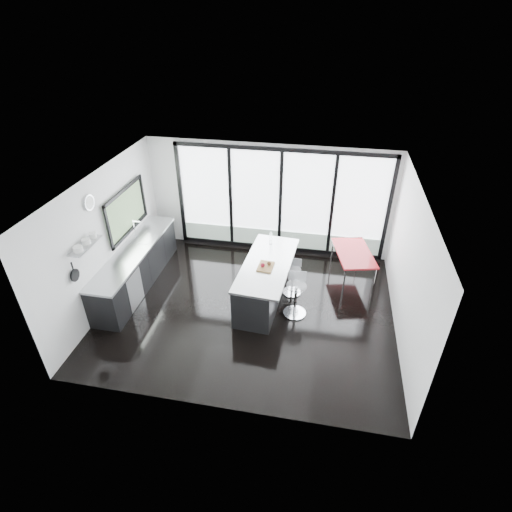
% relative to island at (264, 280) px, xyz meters
% --- Properties ---
extents(floor, '(6.00, 5.00, 0.00)m').
position_rel_island_xyz_m(floor, '(-0.24, -0.41, -0.48)').
color(floor, black).
rests_on(floor, ground).
extents(ceiling, '(6.00, 5.00, 0.00)m').
position_rel_island_xyz_m(ceiling, '(-0.24, -0.41, 2.32)').
color(ceiling, white).
rests_on(ceiling, wall_back).
extents(wall_back, '(6.00, 0.09, 2.80)m').
position_rel_island_xyz_m(wall_back, '(0.03, 2.05, 0.80)').
color(wall_back, silver).
rests_on(wall_back, ground).
extents(wall_front, '(6.00, 0.00, 2.80)m').
position_rel_island_xyz_m(wall_front, '(-0.24, -2.91, 0.92)').
color(wall_front, silver).
rests_on(wall_front, ground).
extents(wall_left, '(0.26, 5.00, 2.80)m').
position_rel_island_xyz_m(wall_left, '(-3.22, -0.14, 1.09)').
color(wall_left, silver).
rests_on(wall_left, ground).
extents(wall_right, '(0.00, 5.00, 2.80)m').
position_rel_island_xyz_m(wall_right, '(2.76, -0.41, 0.92)').
color(wall_right, silver).
rests_on(wall_right, ground).
extents(counter_cabinets, '(0.69, 3.24, 1.36)m').
position_rel_island_xyz_m(counter_cabinets, '(-2.92, -0.01, -0.01)').
color(counter_cabinets, black).
rests_on(counter_cabinets, floor).
extents(island, '(1.11, 2.35, 1.22)m').
position_rel_island_xyz_m(island, '(0.00, 0.00, 0.00)').
color(island, black).
rests_on(island, floor).
extents(bar_stool_near, '(0.48, 0.48, 0.75)m').
position_rel_island_xyz_m(bar_stool_near, '(0.73, -0.40, -0.10)').
color(bar_stool_near, silver).
rests_on(bar_stool_near, floor).
extents(bar_stool_far, '(0.45, 0.45, 0.65)m').
position_rel_island_xyz_m(bar_stool_far, '(0.59, 0.30, -0.15)').
color(bar_stool_far, silver).
rests_on(bar_stool_far, floor).
extents(red_table, '(1.06, 1.48, 0.72)m').
position_rel_island_xyz_m(red_table, '(1.89, 1.12, -0.12)').
color(red_table, maroon).
rests_on(red_table, floor).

